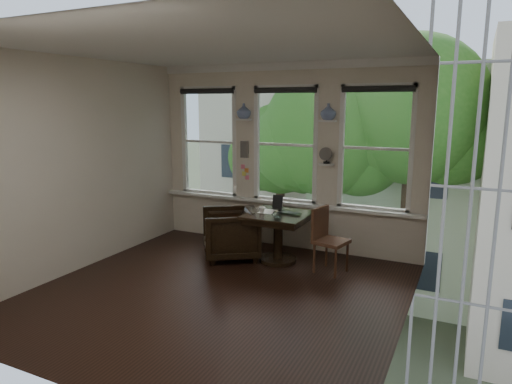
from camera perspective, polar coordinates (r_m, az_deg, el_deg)
The scene contains 25 objects.
ground at distance 5.94m, azimuth -4.76°, elevation -12.47°, with size 4.50×4.50×0.00m, color black.
ceiling at distance 5.49m, azimuth -5.28°, elevation 17.62°, with size 4.50×4.50×0.00m, color silver.
wall_back at distance 7.52m, azimuth 3.77°, elevation 4.40°, with size 4.50×4.50×0.00m, color beige.
wall_front at distance 3.80m, azimuth -22.56°, elevation -3.00°, with size 4.50×4.50×0.00m, color beige.
wall_left at distance 6.93m, azimuth -21.25°, elevation 3.11°, with size 4.50×4.50×0.00m, color beige.
wall_right at distance 4.79m, azimuth 18.82°, elevation 0.03°, with size 4.50×4.50×0.00m, color beige.
window_left at distance 8.15m, azimuth -5.76°, elevation 6.29°, with size 1.10×0.12×1.90m, color white, non-canonical shape.
window_center at distance 7.50m, azimuth 3.79°, elevation 5.92°, with size 1.10×0.12×1.90m, color white, non-canonical shape.
window_right at distance 7.09m, azimuth 14.76°, elevation 5.28°, with size 1.10×0.12×1.90m, color white, non-canonical shape.
shelf_left at distance 7.69m, azimuth -1.53°, elevation 9.05°, with size 0.26×0.16×0.03m, color white.
shelf_right at distance 7.14m, azimuth 8.99°, elevation 8.77°, with size 0.26×0.16×0.03m, color white.
intercom at distance 7.75m, azimuth -1.41°, elevation 5.36°, with size 0.14×0.06×0.28m, color #59544F.
sticky_notes at distance 7.80m, azimuth -1.39°, elevation 2.80°, with size 0.16×0.01×0.24m, color pink, non-canonical shape.
desk_fan at distance 7.17m, azimuth 8.81°, elevation 4.21°, with size 0.20×0.20×0.24m, color #59544F, non-canonical shape.
vase_left at distance 7.69m, azimuth -1.54°, elevation 10.08°, with size 0.24×0.24×0.25m, color silver.
vase_right at distance 7.14m, azimuth 9.02°, elevation 9.88°, with size 0.24×0.24×0.25m, color silver.
table at distance 6.91m, azimuth 2.79°, elevation -5.72°, with size 0.90×0.90×0.75m, color black, non-canonical shape.
armchair_left at distance 7.09m, azimuth -3.21°, elevation -5.22°, with size 0.82×0.84×0.77m, color black.
cushion_red at distance 7.07m, azimuth -3.21°, elevation -4.71°, with size 0.45×0.45×0.06m, color maroon.
side_chair_right at distance 6.54m, azimuth 9.40°, elevation -6.06°, with size 0.42×0.42×0.92m, color #442B18, non-canonical shape.
laptop at distance 6.74m, azimuth 4.07°, elevation -2.75°, with size 0.34×0.22×0.03m, color black.
mug at distance 6.83m, azimuth 0.75°, elevation -2.26°, with size 0.10×0.10×0.09m, color white.
drinking_glass at distance 6.48m, azimuth 2.64°, elevation -2.96°, with size 0.13×0.13×0.10m, color white.
tablet at distance 7.08m, azimuth 2.72°, elevation -1.27°, with size 0.16×0.02×0.22m, color black.
papers at distance 6.93m, azimuth 1.49°, elevation -2.45°, with size 0.22×0.30×0.00m, color silver.
Camera 1 is at (2.79, -4.69, 2.37)m, focal length 32.00 mm.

